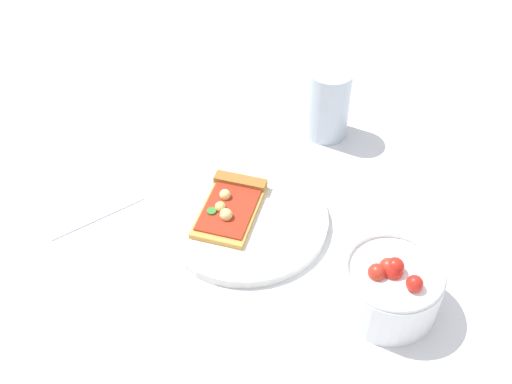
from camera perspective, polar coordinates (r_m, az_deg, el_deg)
name	(u,v)px	position (r m, az deg, el deg)	size (l,w,h in m)	color
ground_plane	(254,207)	(0.90, -0.15, -1.38)	(2.40, 2.40, 0.00)	silver
plate	(245,218)	(0.87, -1.06, -2.51)	(0.24, 0.24, 0.01)	silver
pizza_slice_main	(229,204)	(0.87, -2.51, -1.12)	(0.14, 0.15, 0.02)	gold
salad_bowl	(390,286)	(0.77, 12.47, -8.60)	(0.13, 0.13, 0.09)	white
soda_glass	(328,105)	(1.00, 6.79, 8.14)	(0.07, 0.07, 0.12)	silver
paper_napkin	(81,192)	(0.95, -16.14, 0.04)	(0.14, 0.15, 0.00)	white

